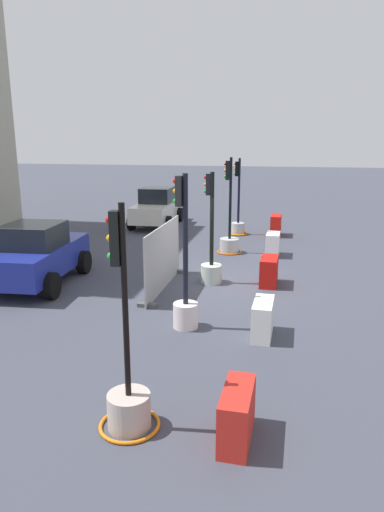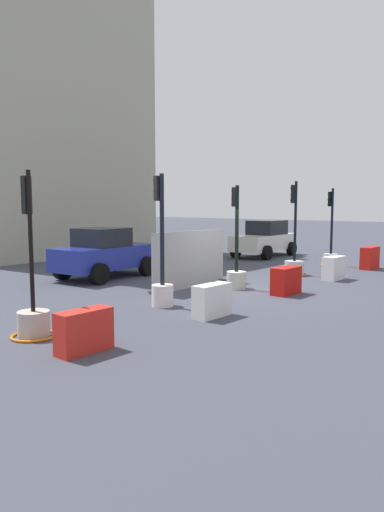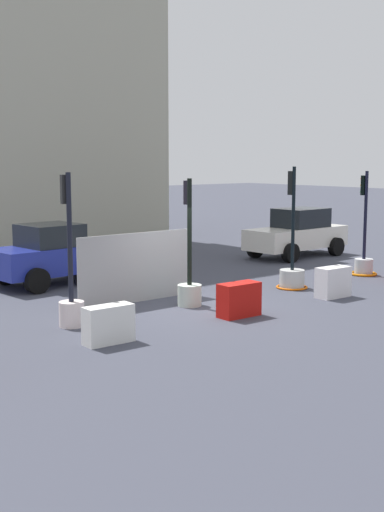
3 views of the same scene
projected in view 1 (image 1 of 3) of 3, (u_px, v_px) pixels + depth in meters
ground_plane at (223, 282)px, 13.57m from camera, size 120.00×120.00×0.00m
traffic_light_0 at (128, 396)px, 6.64m from camera, size 0.91×0.91×3.31m
traffic_light_1 at (185, 294)px, 10.14m from camera, size 0.56×0.56×3.42m
traffic_light_2 at (211, 261)px, 13.38m from camera, size 0.61×0.61×3.22m
traffic_light_3 at (229, 239)px, 16.98m from camera, size 0.91×0.91×3.48m
traffic_light_4 at (238, 223)px, 20.27m from camera, size 0.86×0.86×3.31m
construction_barrier_0 at (237, 415)px, 6.38m from camera, size 1.05×0.43×0.77m
construction_barrier_1 at (263, 319)px, 9.77m from camera, size 1.05×0.43×0.78m
construction_barrier_2 at (269, 271)px, 13.25m from camera, size 1.05×0.50×0.81m
construction_barrier_3 at (273, 244)px, 16.58m from camera, size 1.00×0.49×0.82m
construction_barrier_4 at (276, 225)px, 20.02m from camera, size 1.10×0.45×0.90m
car_white_van at (157, 207)px, 22.40m from camera, size 4.34×2.13×1.82m
car_blue_estate at (37, 255)px, 13.19m from camera, size 4.03×2.33×1.80m
site_fence_panel at (163, 259)px, 12.83m from camera, size 3.47×0.50×1.81m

